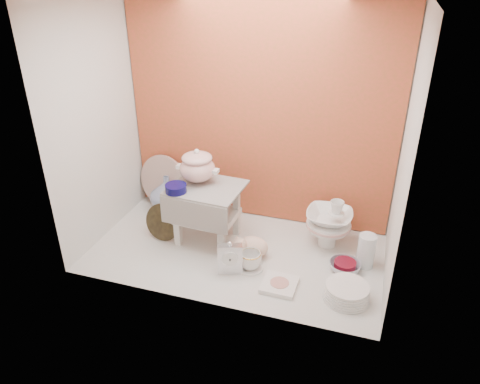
% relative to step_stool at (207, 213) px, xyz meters
% --- Properties ---
extents(ground, '(1.80, 1.80, 0.00)m').
position_rel_step_stool_xyz_m(ground, '(0.22, -0.09, -0.19)').
color(ground, silver).
rests_on(ground, ground).
extents(niche_shell, '(1.86, 1.03, 1.53)m').
position_rel_step_stool_xyz_m(niche_shell, '(0.22, 0.09, 0.74)').
color(niche_shell, '#C74631').
rests_on(niche_shell, ground).
extents(step_stool, '(0.47, 0.41, 0.39)m').
position_rel_step_stool_xyz_m(step_stool, '(0.00, 0.00, 0.00)').
color(step_stool, silver).
rests_on(step_stool, ground).
extents(soup_tureen, '(0.34, 0.34, 0.22)m').
position_rel_step_stool_xyz_m(soup_tureen, '(-0.08, 0.05, 0.31)').
color(soup_tureen, white).
rests_on(soup_tureen, step_stool).
extents(cobalt_bowl, '(0.17, 0.17, 0.05)m').
position_rel_step_stool_xyz_m(cobalt_bowl, '(-0.15, -0.12, 0.22)').
color(cobalt_bowl, '#0B0944').
rests_on(cobalt_bowl, step_stool).
extents(floral_platter, '(0.41, 0.15, 0.40)m').
position_rel_step_stool_xyz_m(floral_platter, '(-0.47, 0.32, 0.01)').
color(floral_platter, silver).
rests_on(floral_platter, ground).
extents(blue_white_vase, '(0.27, 0.27, 0.27)m').
position_rel_step_stool_xyz_m(blue_white_vase, '(-0.42, 0.28, -0.06)').
color(blue_white_vase, silver).
rests_on(blue_white_vase, ground).
extents(lacquer_tray, '(0.26, 0.10, 0.25)m').
position_rel_step_stool_xyz_m(lacquer_tray, '(-0.28, -0.08, -0.07)').
color(lacquer_tray, black).
rests_on(lacquer_tray, ground).
extents(mantel_clock, '(0.15, 0.10, 0.21)m').
position_rel_step_stool_xyz_m(mantel_clock, '(0.25, -0.30, -0.09)').
color(mantel_clock, silver).
rests_on(mantel_clock, ground).
extents(plush_pig, '(0.28, 0.23, 0.14)m').
position_rel_step_stool_xyz_m(plush_pig, '(0.34, -0.09, -0.12)').
color(plush_pig, beige).
rests_on(plush_pig, ground).
extents(teacup_saucer, '(0.20, 0.20, 0.01)m').
position_rel_step_stool_xyz_m(teacup_saucer, '(0.36, -0.23, -0.19)').
color(teacup_saucer, white).
rests_on(teacup_saucer, ground).
extents(gold_rim_teacup, '(0.14, 0.14, 0.11)m').
position_rel_step_stool_xyz_m(gold_rim_teacup, '(0.36, -0.23, -0.13)').
color(gold_rim_teacup, white).
rests_on(gold_rim_teacup, teacup_saucer).
extents(lattice_dish, '(0.20, 0.20, 0.03)m').
position_rel_step_stool_xyz_m(lattice_dish, '(0.56, -0.34, -0.18)').
color(lattice_dish, white).
rests_on(lattice_dish, ground).
extents(dinner_plate_stack, '(0.26, 0.26, 0.09)m').
position_rel_step_stool_xyz_m(dinner_plate_stack, '(0.93, -0.32, -0.15)').
color(dinner_plate_stack, white).
rests_on(dinner_plate_stack, ground).
extents(crystal_bowl, '(0.22, 0.22, 0.06)m').
position_rel_step_stool_xyz_m(crystal_bowl, '(0.90, -0.07, -0.16)').
color(crystal_bowl, silver).
rests_on(crystal_bowl, ground).
extents(clear_glass_vase, '(0.14, 0.14, 0.21)m').
position_rel_step_stool_xyz_m(clear_glass_vase, '(1.00, 0.02, -0.09)').
color(clear_glass_vase, silver).
rests_on(clear_glass_vase, ground).
extents(porcelain_tower, '(0.32, 0.32, 0.33)m').
position_rel_step_stool_xyz_m(porcelain_tower, '(0.76, 0.17, -0.03)').
color(porcelain_tower, white).
rests_on(porcelain_tower, ground).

